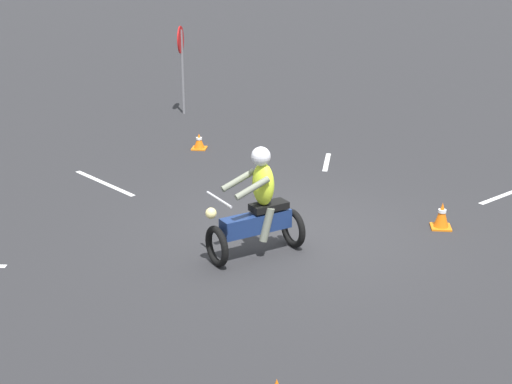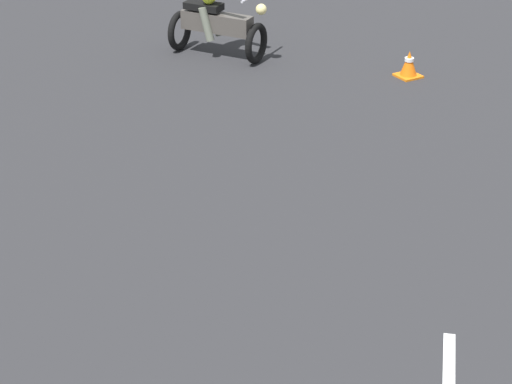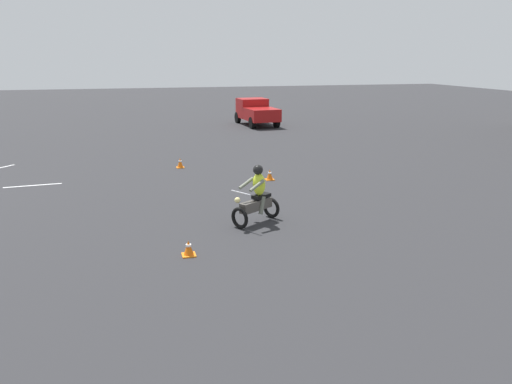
{
  "view_description": "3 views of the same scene",
  "coord_description": "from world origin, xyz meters",
  "px_view_note": "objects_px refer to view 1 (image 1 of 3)",
  "views": [
    {
      "loc": [
        -10.43,
        -0.5,
        4.43
      ],
      "look_at": [
        -0.89,
        0.52,
        1.0
      ],
      "focal_mm": 50.0,
      "sensor_mm": 36.0,
      "label": 1
    },
    {
      "loc": [
        -2.28,
        -0.72,
        5.0
      ],
      "look_at": [
        1.77,
        6.16,
        0.9
      ],
      "focal_mm": 70.0,
      "sensor_mm": 36.0,
      "label": 2
    },
    {
      "loc": [
        17.29,
        8.41,
        4.52
      ],
      "look_at": [
        4.42,
        11.8,
        0.9
      ],
      "focal_mm": 35.0,
      "sensor_mm": 36.0,
      "label": 3
    }
  ],
  "objects_px": {
    "stop_sign": "(181,52)",
    "traffic_cone_far_right": "(442,216)",
    "traffic_cone_far_center": "(199,142)",
    "motorcycle_rider_foreground": "(258,209)"
  },
  "relations": [
    {
      "from": "stop_sign",
      "to": "traffic_cone_far_right",
      "type": "bearing_deg",
      "value": -142.07
    },
    {
      "from": "stop_sign",
      "to": "traffic_cone_far_right",
      "type": "height_order",
      "value": "stop_sign"
    },
    {
      "from": "stop_sign",
      "to": "traffic_cone_far_right",
      "type": "distance_m",
      "value": 9.48
    },
    {
      "from": "stop_sign",
      "to": "traffic_cone_far_center",
      "type": "distance_m",
      "value": 3.75
    },
    {
      "from": "traffic_cone_far_center",
      "to": "traffic_cone_far_right",
      "type": "bearing_deg",
      "value": -130.96
    },
    {
      "from": "traffic_cone_far_right",
      "to": "traffic_cone_far_center",
      "type": "relative_size",
      "value": 1.24
    },
    {
      "from": "stop_sign",
      "to": "traffic_cone_far_center",
      "type": "height_order",
      "value": "stop_sign"
    },
    {
      "from": "traffic_cone_far_center",
      "to": "motorcycle_rider_foreground",
      "type": "bearing_deg",
      "value": -160.94
    },
    {
      "from": "motorcycle_rider_foreground",
      "to": "traffic_cone_far_right",
      "type": "xyz_separation_m",
      "value": [
        1.36,
        -2.84,
        -0.52
      ]
    },
    {
      "from": "motorcycle_rider_foreground",
      "to": "stop_sign",
      "type": "distance_m",
      "value": 9.27
    }
  ]
}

